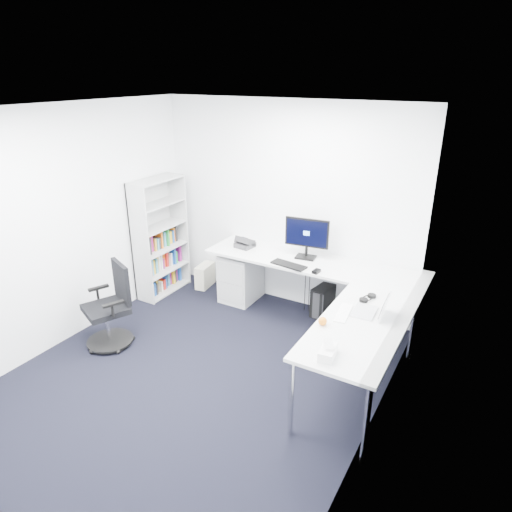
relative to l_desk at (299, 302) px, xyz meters
The scene contains 21 objects.
ground 1.56m from the l_desk, 111.45° to the right, with size 4.20×4.20×0.00m, color black.
ceiling 2.74m from the l_desk, 111.45° to the right, with size 4.20×4.20×0.00m, color white.
wall_back 1.30m from the l_desk, 128.16° to the left, with size 3.60×0.02×2.70m, color white.
wall_left 2.89m from the l_desk, 149.22° to the right, with size 0.02×4.20×2.70m, color white.
wall_right 2.10m from the l_desk, 48.24° to the right, with size 0.02×4.20×2.70m, color white.
l_desk is the anchor object (origin of this frame).
drawer_pedestal 1.15m from the l_desk, 159.30° to the left, with size 0.45×0.56×0.68m, color silver.
bookshelf 2.22m from the l_desk, behind, with size 0.32×0.83×1.67m, color #AFB1B1, non-canonical shape.
task_chair 2.27m from the l_desk, 142.97° to the right, with size 0.55×0.55×0.99m, color black, non-canonical shape.
black_pc_tower 0.61m from the l_desk, 79.57° to the left, with size 0.18×0.41×0.40m, color black.
beige_pc_tower 1.83m from the l_desk, 164.83° to the left, with size 0.16×0.36×0.34m, color beige.
power_strip 0.78m from the l_desk, 57.93° to the left, with size 0.33×0.06×0.04m, color white.
monitor 0.80m from the l_desk, 105.75° to the left, with size 0.56×0.18×0.53m, color black, non-canonical shape.
black_keyboard 0.47m from the l_desk, 154.98° to the left, with size 0.45×0.16×0.02m, color black.
mouse 0.46m from the l_desk, 20.71° to the left, with size 0.07×0.11×0.04m, color black.
desk_phone 1.15m from the l_desk, 159.54° to the left, with size 0.22×0.22×0.15m, color #28282A, non-canonical shape.
laptop 1.23m from the l_desk, 31.24° to the right, with size 0.31×0.30×0.22m, color silver, non-canonical shape.
white_keyboard 1.13m from the l_desk, 41.83° to the right, with size 0.11×0.39×0.01m, color white.
headphones 1.04m from the l_desk, 18.01° to the right, with size 0.13×0.21×0.06m, color black, non-canonical shape.
orange_fruit 1.30m from the l_desk, 55.64° to the right, with size 0.08×0.08×0.08m, color orange.
tissue_box 1.77m from the l_desk, 57.77° to the right, with size 0.12×0.23×0.08m, color white.
Camera 1 is at (2.53, -3.11, 3.01)m, focal length 32.00 mm.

